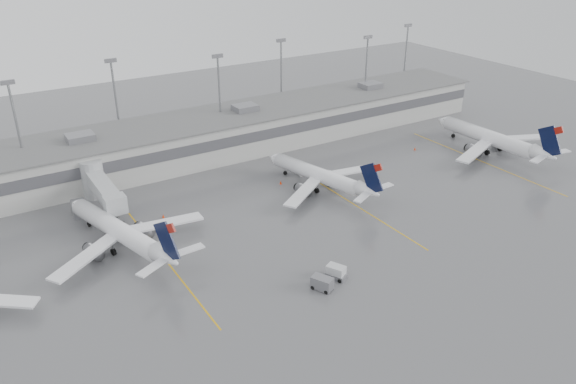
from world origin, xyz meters
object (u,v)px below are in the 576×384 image
jet_mid_left (121,232)px  jet_mid_right (322,176)px  jet_far_right (493,139)px  baggage_tug (336,273)px

jet_mid_left → jet_mid_right: 38.02m
jet_mid_right → jet_far_right: size_ratio=0.86×
jet_mid_right → baggage_tug: size_ratio=7.80×
jet_mid_left → jet_mid_right: bearing=-13.3°
jet_far_right → baggage_tug: bearing=-161.3°
jet_mid_right → baggage_tug: bearing=-135.3°
jet_mid_left → baggage_tug: jet_mid_left is taller
jet_mid_left → baggage_tug: (22.94, -23.58, -2.21)m
jet_mid_right → jet_far_right: (42.12, -4.32, 0.40)m
jet_mid_right → jet_far_right: bearing=-20.0°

